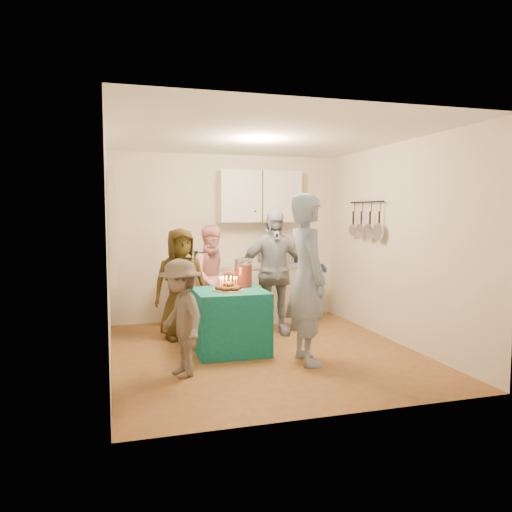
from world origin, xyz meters
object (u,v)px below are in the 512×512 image
object	(u,v)px
party_table	(230,321)
woman_back_left	(181,284)
counter	(244,295)
woman_back_right	(273,272)
microwave	(275,254)
child_near_left	(181,318)
punch_jar	(243,274)
man_birthday	(307,279)
woman_back_center	(214,278)

from	to	relation	value
party_table	woman_back_left	size ratio (longest dim) A/B	0.57
counter	woman_back_right	world-z (taller)	woman_back_right
counter	woman_back_left	distance (m)	1.36
microwave	woman_back_left	xyz separation A→B (m)	(-1.59, -0.76, -0.30)
microwave	child_near_left	distance (m)	2.96
party_table	punch_jar	world-z (taller)	punch_jar
microwave	party_table	bearing A→B (deg)	-119.91
counter	man_birthday	world-z (taller)	man_birthday
counter	woman_back_left	xyz separation A→B (m)	(-1.08, -0.76, 0.32)
woman_back_left	woman_back_right	size ratio (longest dim) A/B	0.86
man_birthday	woman_back_left	xyz separation A→B (m)	(-1.23, 1.47, -0.21)
counter	party_table	bearing A→B (deg)	-110.83
punch_jar	woman_back_right	bearing A→B (deg)	40.80
woman_back_right	child_near_left	world-z (taller)	woman_back_right
microwave	woman_back_left	distance (m)	1.79
microwave	punch_jar	xyz separation A→B (m)	(-0.88, -1.36, -0.12)
punch_jar	woman_back_right	size ratio (longest dim) A/B	0.20
woman_back_left	woman_back_center	bearing A→B (deg)	29.17
punch_jar	man_birthday	distance (m)	1.01
counter	woman_back_center	world-z (taller)	woman_back_center
man_birthday	punch_jar	bearing A→B (deg)	32.13
counter	woman_back_left	world-z (taller)	woman_back_left
child_near_left	man_birthday	bearing A→B (deg)	78.22
child_near_left	punch_jar	bearing A→B (deg)	120.98
party_table	punch_jar	size ratio (longest dim) A/B	2.50
woman_back_left	microwave	bearing A→B (deg)	20.79
woman_back_left	woman_back_center	distance (m)	0.63
counter	woman_back_center	bearing A→B (deg)	-143.61
woman_back_left	child_near_left	world-z (taller)	woman_back_left
counter	punch_jar	world-z (taller)	punch_jar
party_table	man_birthday	distance (m)	1.15
woman_back_left	party_table	bearing A→B (deg)	-63.09
punch_jar	child_near_left	distance (m)	1.36
party_table	punch_jar	xyz separation A→B (m)	(0.22, 0.20, 0.55)
man_birthday	party_table	bearing A→B (deg)	49.14
woman_back_center	woman_back_right	xyz separation A→B (m)	(0.74, -0.47, 0.11)
counter	microwave	xyz separation A→B (m)	(0.51, 0.00, 0.62)
microwave	woman_back_left	bearing A→B (deg)	-148.93
punch_jar	man_birthday	bearing A→B (deg)	-59.38
child_near_left	woman_back_left	bearing A→B (deg)	157.27
man_birthday	woman_back_center	size ratio (longest dim) A/B	1.26
man_birthday	child_near_left	size ratio (longest dim) A/B	1.56
party_table	woman_back_right	world-z (taller)	woman_back_right
woman_back_left	punch_jar	bearing A→B (deg)	-44.61
punch_jar	counter	bearing A→B (deg)	74.73
party_table	woman_back_center	size ratio (longest dim) A/B	0.56
woman_back_center	child_near_left	bearing A→B (deg)	-117.13
microwave	woman_back_center	size ratio (longest dim) A/B	0.34
party_table	woman_back_center	bearing A→B (deg)	88.16
woman_back_left	woman_back_right	world-z (taller)	woman_back_right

